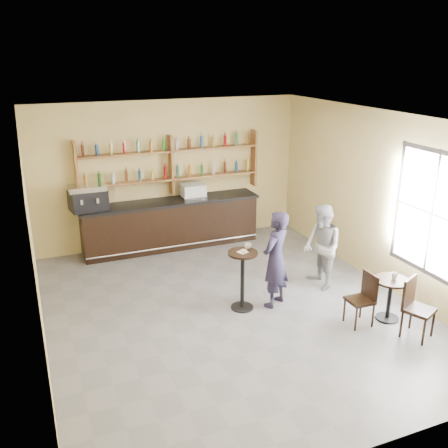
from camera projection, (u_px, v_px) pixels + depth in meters
name	position (u px, v px, depth m)	size (l,w,h in m)	color
floor	(231.00, 309.00, 8.53)	(7.00, 7.00, 0.00)	slate
ceiling	(232.00, 119.00, 7.47)	(7.00, 7.00, 0.00)	white
wall_back	(170.00, 173.00, 11.06)	(7.00, 7.00, 0.00)	#D2BB77
wall_front	(369.00, 326.00, 4.94)	(7.00, 7.00, 0.00)	#D2BB77
wall_left	(33.00, 247.00, 6.93)	(7.00, 7.00, 0.00)	#D2BB77
wall_right	(383.00, 200.00, 9.07)	(7.00, 7.00, 0.00)	#D2BB77
window_pane	(432.00, 214.00, 7.99)	(2.00, 2.00, 0.00)	white
window_frame	(432.00, 214.00, 7.99)	(0.04, 1.70, 2.10)	black
shelf_unit	(171.00, 165.00, 10.88)	(4.00, 0.26, 1.40)	brown
liquor_bottles	(171.00, 157.00, 10.82)	(3.68, 0.10, 1.00)	#8C5919
bar_counter	(171.00, 224.00, 11.07)	(3.96, 0.77, 1.07)	black
espresso_machine	(88.00, 198.00, 10.18)	(0.73, 0.47, 0.52)	black
pastry_case	(193.00, 191.00, 11.03)	(0.53, 0.42, 0.32)	silver
pedestal_table	(242.00, 281.00, 8.38)	(0.50, 0.50, 1.04)	black
napkin	(243.00, 252.00, 8.21)	(0.15, 0.15, 0.00)	white
donut	(244.00, 251.00, 8.20)	(0.11, 0.11, 0.04)	#C38B47
cup_pedestal	(248.00, 246.00, 8.33)	(0.12, 0.12, 0.10)	white
man_main	(275.00, 259.00, 8.40)	(0.62, 0.41, 1.69)	black
cafe_table	(389.00, 299.00, 8.09)	(0.56, 0.56, 0.71)	black
cup_cafe	(395.00, 276.00, 7.97)	(0.11, 0.11, 0.10)	white
chair_west	(360.00, 300.00, 7.91)	(0.38, 0.38, 0.87)	black
chair_south	(419.00, 309.00, 7.55)	(0.41, 0.41, 0.94)	black
patron_second	(322.00, 247.00, 9.07)	(0.77, 0.60, 1.58)	#97989C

